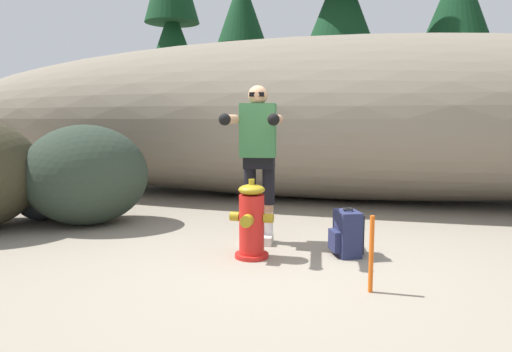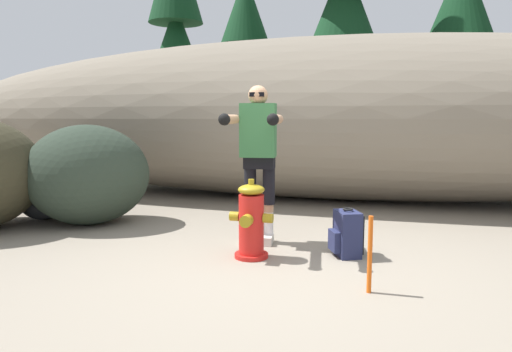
% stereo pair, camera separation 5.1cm
% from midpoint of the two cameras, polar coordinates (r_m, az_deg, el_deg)
% --- Properties ---
extents(ground_plane, '(56.00, 56.00, 0.04)m').
position_cam_midpoint_polar(ground_plane, '(4.33, 2.05, -11.13)').
color(ground_plane, gray).
extents(dirt_embankment, '(15.26, 3.20, 2.62)m').
position_cam_midpoint_polar(dirt_embankment, '(7.85, 8.21, 6.90)').
color(dirt_embankment, '#756B5B').
rests_on(dirt_embankment, ground_plane).
extents(fire_hydrant, '(0.42, 0.37, 0.76)m').
position_cam_midpoint_polar(fire_hydrant, '(4.49, -0.88, -5.59)').
color(fire_hydrant, red).
rests_on(fire_hydrant, ground_plane).
extents(utility_worker, '(0.61, 1.01, 1.66)m').
position_cam_midpoint_polar(utility_worker, '(4.87, -0.03, 3.79)').
color(utility_worker, beige).
rests_on(utility_worker, ground_plane).
extents(spare_backpack, '(0.35, 0.36, 0.47)m').
position_cam_midpoint_polar(spare_backpack, '(4.66, 10.64, -6.90)').
color(spare_backpack, '#23284C').
rests_on(spare_backpack, ground_plane).
extents(boulder_large, '(1.92, 1.82, 1.25)m').
position_cam_midpoint_polar(boulder_large, '(6.19, -20.14, 0.11)').
color(boulder_large, '#283429').
rests_on(boulder_large, ground_plane).
extents(boulder_small, '(0.90, 0.82, 0.58)m').
position_cam_midpoint_polar(boulder_small, '(7.30, -23.78, -1.67)').
color(boulder_small, '#2E2420').
rests_on(boulder_small, ground_plane).
extents(boulder_outlier, '(0.90, 0.90, 0.53)m').
position_cam_midpoint_polar(boulder_outlier, '(6.75, -24.77, -2.62)').
color(boulder_outlier, '#2A2C30').
rests_on(boulder_outlier, ground_plane).
extents(pine_tree_far_left, '(2.43, 2.43, 6.82)m').
position_cam_midpoint_polar(pine_tree_far_left, '(14.38, -10.20, 15.96)').
color(pine_tree_far_left, '#47331E').
rests_on(pine_tree_far_left, ground_plane).
extents(pine_tree_left, '(1.97, 1.97, 5.03)m').
position_cam_midpoint_polar(pine_tree_left, '(12.74, -1.85, 14.32)').
color(pine_tree_left, '#47331E').
rests_on(pine_tree_left, ground_plane).
extents(pine_tree_center, '(2.74, 2.74, 6.96)m').
position_cam_midpoint_polar(pine_tree_center, '(10.63, 10.12, 19.20)').
color(pine_tree_center, '#47331E').
rests_on(pine_tree_center, ground_plane).
extents(pine_tree_right, '(2.07, 2.07, 4.72)m').
position_cam_midpoint_polar(pine_tree_right, '(11.09, 22.89, 13.35)').
color(pine_tree_right, '#47331E').
rests_on(pine_tree_right, ground_plane).
extents(survey_stake, '(0.04, 0.04, 0.60)m').
position_cam_midpoint_polar(survey_stake, '(3.73, 13.42, -9.22)').
color(survey_stake, '#E55914').
rests_on(survey_stake, ground_plane).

